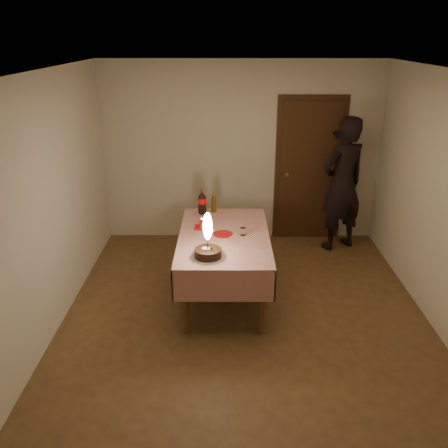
{
  "coord_description": "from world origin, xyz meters",
  "views": [
    {
      "loc": [
        -0.21,
        -4.49,
        2.93
      ],
      "look_at": [
        -0.24,
        0.38,
        0.95
      ],
      "focal_mm": 38.0,
      "sensor_mm": 36.0,
      "label": 1
    }
  ],
  "objects_px": {
    "clear_cup": "(243,231)",
    "cola_bottle": "(202,202)",
    "photographer": "(342,184)",
    "red_plate": "(223,234)",
    "dining_table": "(224,243)",
    "red_cup": "(203,225)",
    "amber_bottle_left": "(214,203)",
    "birthday_cake": "(208,247)"
  },
  "relations": [
    {
      "from": "cola_bottle",
      "to": "amber_bottle_left",
      "type": "distance_m",
      "value": 0.16
    },
    {
      "from": "birthday_cake",
      "to": "red_plate",
      "type": "relative_size",
      "value": 2.2
    },
    {
      "from": "clear_cup",
      "to": "cola_bottle",
      "type": "bearing_deg",
      "value": 125.58
    },
    {
      "from": "dining_table",
      "to": "amber_bottle_left",
      "type": "bearing_deg",
      "value": 100.32
    },
    {
      "from": "cola_bottle",
      "to": "photographer",
      "type": "xyz_separation_m",
      "value": [
        1.92,
        0.74,
        0.0
      ]
    },
    {
      "from": "dining_table",
      "to": "clear_cup",
      "type": "xyz_separation_m",
      "value": [
        0.21,
        -0.01,
        0.15
      ]
    },
    {
      "from": "cola_bottle",
      "to": "photographer",
      "type": "bearing_deg",
      "value": 21.03
    },
    {
      "from": "cola_bottle",
      "to": "photographer",
      "type": "distance_m",
      "value": 2.06
    },
    {
      "from": "clear_cup",
      "to": "birthday_cake",
      "type": "bearing_deg",
      "value": -123.59
    },
    {
      "from": "red_cup",
      "to": "clear_cup",
      "type": "height_order",
      "value": "red_cup"
    },
    {
      "from": "dining_table",
      "to": "photographer",
      "type": "bearing_deg",
      "value": 40.84
    },
    {
      "from": "red_cup",
      "to": "clear_cup",
      "type": "bearing_deg",
      "value": -20.4
    },
    {
      "from": "cola_bottle",
      "to": "dining_table",
      "type": "bearing_deg",
      "value": -67.84
    },
    {
      "from": "red_plate",
      "to": "photographer",
      "type": "distance_m",
      "value": 2.18
    },
    {
      "from": "red_cup",
      "to": "birthday_cake",
      "type": "bearing_deg",
      "value": -83.19
    },
    {
      "from": "clear_cup",
      "to": "amber_bottle_left",
      "type": "height_order",
      "value": "amber_bottle_left"
    },
    {
      "from": "clear_cup",
      "to": "photographer",
      "type": "height_order",
      "value": "photographer"
    },
    {
      "from": "red_plate",
      "to": "amber_bottle_left",
      "type": "height_order",
      "value": "amber_bottle_left"
    },
    {
      "from": "red_plate",
      "to": "cola_bottle",
      "type": "bearing_deg",
      "value": 111.74
    },
    {
      "from": "dining_table",
      "to": "cola_bottle",
      "type": "relative_size",
      "value": 5.42
    },
    {
      "from": "birthday_cake",
      "to": "clear_cup",
      "type": "bearing_deg",
      "value": 56.41
    },
    {
      "from": "red_cup",
      "to": "clear_cup",
      "type": "xyz_separation_m",
      "value": [
        0.46,
        -0.17,
        -0.01
      ]
    },
    {
      "from": "red_cup",
      "to": "photographer",
      "type": "bearing_deg",
      "value": 33.54
    },
    {
      "from": "dining_table",
      "to": "red_plate",
      "type": "relative_size",
      "value": 7.82
    },
    {
      "from": "dining_table",
      "to": "amber_bottle_left",
      "type": "distance_m",
      "value": 0.79
    },
    {
      "from": "red_cup",
      "to": "amber_bottle_left",
      "type": "relative_size",
      "value": 0.39
    },
    {
      "from": "birthday_cake",
      "to": "clear_cup",
      "type": "xyz_separation_m",
      "value": [
        0.38,
        0.56,
        -0.07
      ]
    },
    {
      "from": "birthday_cake",
      "to": "cola_bottle",
      "type": "relative_size",
      "value": 1.53
    },
    {
      "from": "red_cup",
      "to": "cola_bottle",
      "type": "distance_m",
      "value": 0.53
    },
    {
      "from": "clear_cup",
      "to": "cola_bottle",
      "type": "xyz_separation_m",
      "value": [
        -0.49,
        0.69,
        0.11
      ]
    },
    {
      "from": "dining_table",
      "to": "birthday_cake",
      "type": "xyz_separation_m",
      "value": [
        -0.16,
        -0.57,
        0.22
      ]
    },
    {
      "from": "amber_bottle_left",
      "to": "red_plate",
      "type": "bearing_deg",
      "value": -80.34
    },
    {
      "from": "red_cup",
      "to": "photographer",
      "type": "distance_m",
      "value": 2.28
    },
    {
      "from": "photographer",
      "to": "cola_bottle",
      "type": "bearing_deg",
      "value": -158.97
    },
    {
      "from": "red_cup",
      "to": "cola_bottle",
      "type": "bearing_deg",
      "value": 93.26
    },
    {
      "from": "dining_table",
      "to": "photographer",
      "type": "xyz_separation_m",
      "value": [
        1.65,
        1.42,
        0.26
      ]
    },
    {
      "from": "red_plate",
      "to": "clear_cup",
      "type": "distance_m",
      "value": 0.23
    },
    {
      "from": "clear_cup",
      "to": "photographer",
      "type": "xyz_separation_m",
      "value": [
        1.43,
        1.43,
        0.11
      ]
    },
    {
      "from": "cola_bottle",
      "to": "amber_bottle_left",
      "type": "xyz_separation_m",
      "value": [
        0.14,
        0.06,
        -0.03
      ]
    },
    {
      "from": "amber_bottle_left",
      "to": "red_cup",
      "type": "bearing_deg",
      "value": -101.2
    },
    {
      "from": "red_cup",
      "to": "cola_bottle",
      "type": "relative_size",
      "value": 0.31
    },
    {
      "from": "dining_table",
      "to": "clear_cup",
      "type": "relative_size",
      "value": 19.11
    }
  ]
}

